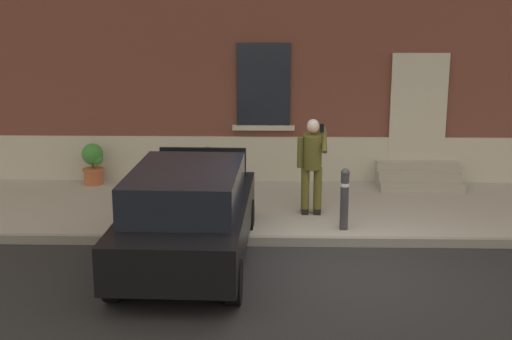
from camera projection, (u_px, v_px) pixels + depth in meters
The scene contains 10 objects.
ground_plane at pixel (328, 267), 10.26m from camera, with size 80.00×80.00×0.00m, color #232326.
sidewalk at pixel (316, 208), 12.97m from camera, with size 24.00×3.60×0.15m, color #99968E.
curb_edge at pixel (323, 241), 11.16m from camera, with size 24.00×0.12×0.15m, color gray.
building_facade at pixel (313, 8), 14.53m from camera, with size 24.00×1.52×7.50m.
entrance_stoop at pixel (418, 177), 14.24m from camera, with size 1.68×0.96×0.48m.
hatchback_car_black at pixel (188, 213), 10.24m from camera, with size 1.88×4.11×1.50m.
bollard_near_person at pixel (344, 197), 11.40m from camera, with size 0.15×0.15×1.04m.
person_on_phone at pixel (312, 160), 12.09m from camera, with size 0.51×0.51×1.74m.
planter_terracotta at pixel (93, 163), 14.31m from camera, with size 0.44×0.44×0.86m.
planter_cream at pixel (208, 167), 13.97m from camera, with size 0.44×0.44×0.86m.
Camera 1 is at (-0.83, -9.66, 3.82)m, focal length 48.42 mm.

